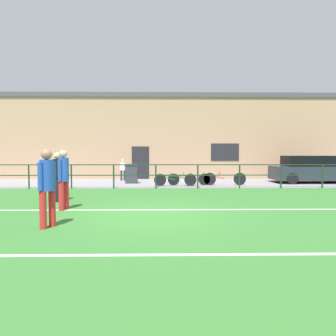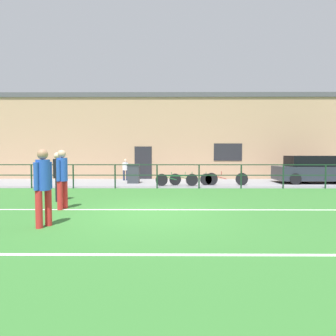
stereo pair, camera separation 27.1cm
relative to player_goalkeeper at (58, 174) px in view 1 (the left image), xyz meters
name	(u,v)px [view 1 (the left image)]	position (x,y,z in m)	size (l,w,h in m)	color
ground	(151,215)	(3.32, -2.23, -0.99)	(60.00, 44.00, 0.04)	#33702D
field_line_touchline	(152,210)	(3.32, -1.60, -0.97)	(36.00, 0.11, 0.00)	white
field_line_hash	(142,255)	(3.32, -5.54, -0.97)	(36.00, 0.11, 0.00)	white
pavement_strip	(157,183)	(3.32, 6.27, -0.96)	(48.00, 5.00, 0.02)	gray
perimeter_fence	(156,173)	(3.32, 3.77, -0.22)	(36.07, 0.07, 1.15)	#193823
clubhouse_facade	(158,137)	(3.32, 9.97, 1.80)	(28.00, 2.56, 5.53)	tan
player_goalkeeper	(58,174)	(0.00, 0.00, 0.00)	(0.30, 0.46, 1.71)	black
player_striker	(47,183)	(1.06, -3.68, 0.04)	(0.31, 0.45, 1.78)	red
player_winger	(63,176)	(0.71, -1.51, 0.04)	(0.31, 0.48, 1.78)	red
spectator_child	(123,168)	(1.23, 7.73, -0.22)	(0.35, 0.23, 1.29)	#232D4C
parked_car_red	(311,170)	(11.98, 6.22, -0.23)	(4.38, 1.89, 1.51)	#282D38
bicycle_parked_0	(175,180)	(4.28, 4.64, -0.63)	(2.15, 0.04, 0.72)	black
bicycle_parked_1	(225,179)	(6.86, 4.97, -0.62)	(2.20, 0.04, 0.74)	black
bicycle_parked_2	(189,179)	(5.00, 4.97, -0.63)	(2.20, 0.04, 0.71)	black
trash_bin_0	(131,174)	(1.92, 6.07, -0.42)	(0.67, 0.57, 1.05)	#33383D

